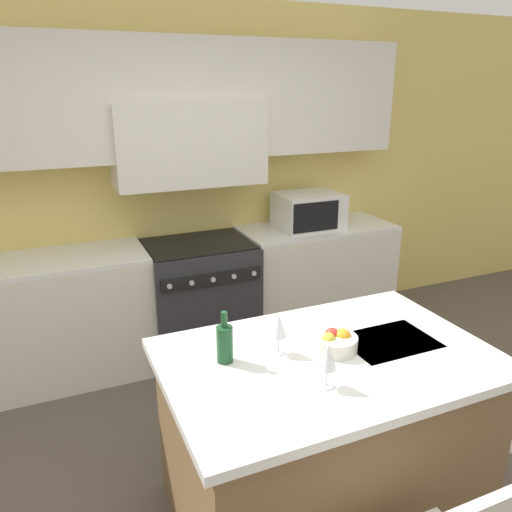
% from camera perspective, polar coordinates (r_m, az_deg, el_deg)
% --- Properties ---
extents(back_cabinetry, '(10.00, 0.46, 2.70)m').
position_cam_1_polar(back_cabinetry, '(3.99, -8.23, 11.89)').
color(back_cabinetry, '#DBC166').
rests_on(back_cabinetry, ground_plane).
extents(back_counter, '(3.46, 0.62, 0.93)m').
position_cam_1_polar(back_counter, '(4.06, -6.54, -4.54)').
color(back_counter, silver).
rests_on(back_counter, ground_plane).
extents(range_stove, '(0.82, 0.70, 0.92)m').
position_cam_1_polar(range_stove, '(4.04, -6.44, -4.72)').
color(range_stove, '#2D2D33').
rests_on(range_stove, ground_plane).
extents(microwave, '(0.52, 0.43, 0.29)m').
position_cam_1_polar(microwave, '(4.23, 6.00, 5.18)').
color(microwave, silver).
rests_on(microwave, back_counter).
extents(kitchen_island, '(1.53, 1.00, 0.89)m').
position_cam_1_polar(kitchen_island, '(2.63, 7.83, -19.46)').
color(kitchen_island, brown).
rests_on(kitchen_island, ground_plane).
extents(wine_bottle, '(0.08, 0.08, 0.24)m').
position_cam_1_polar(wine_bottle, '(2.27, -3.60, -9.87)').
color(wine_bottle, '#194723').
rests_on(wine_bottle, kitchen_island).
extents(wine_glass_near, '(0.08, 0.08, 0.20)m').
position_cam_1_polar(wine_glass_near, '(2.09, 8.18, -11.43)').
color(wine_glass_near, white).
rests_on(wine_glass_near, kitchen_island).
extents(wine_glass_far, '(0.08, 0.08, 0.20)m').
position_cam_1_polar(wine_glass_far, '(2.31, 2.60, -8.09)').
color(wine_glass_far, white).
rests_on(wine_glass_far, kitchen_island).
extents(fruit_bowl, '(0.21, 0.21, 0.10)m').
position_cam_1_polar(fruit_bowl, '(2.40, 9.06, -9.64)').
color(fruit_bowl, silver).
rests_on(fruit_bowl, kitchen_island).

